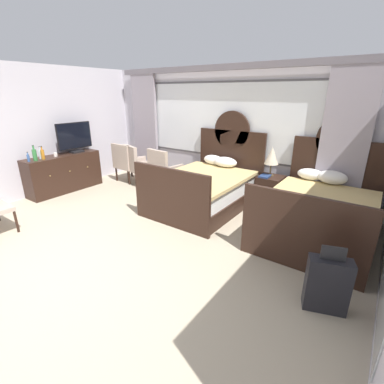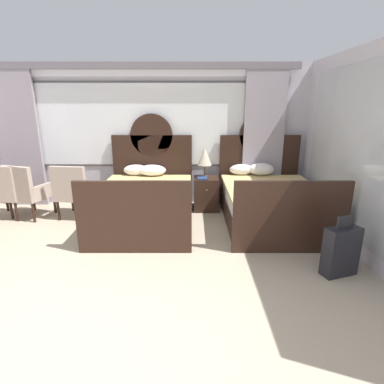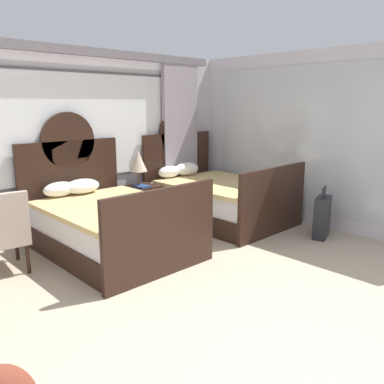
# 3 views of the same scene
# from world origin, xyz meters

# --- Properties ---
(ground_plane) EXTENTS (24.00, 24.00, 0.00)m
(ground_plane) POSITION_xyz_m (0.00, 0.00, 0.00)
(ground_plane) COLOR tan
(wall_back_window) EXTENTS (6.36, 0.22, 2.70)m
(wall_back_window) POSITION_xyz_m (0.00, 3.93, 1.42)
(wall_back_window) COLOR silver
(wall_back_window) RESTS_ON ground_plane
(wall_right_mirror) EXTENTS (0.08, 4.53, 2.70)m
(wall_right_mirror) POSITION_xyz_m (3.21, 1.69, 1.35)
(wall_right_mirror) COLOR silver
(wall_right_mirror) RESTS_ON ground_plane
(bed_near_window) EXTENTS (1.54, 2.14, 1.79)m
(bed_near_window) POSITION_xyz_m (0.19, 2.85, 0.38)
(bed_near_window) COLOR black
(bed_near_window) RESTS_ON ground_plane
(bed_near_mirror) EXTENTS (1.54, 2.14, 1.79)m
(bed_near_mirror) POSITION_xyz_m (2.28, 2.86, 0.38)
(bed_near_mirror) COLOR black
(bed_near_mirror) RESTS_ON ground_plane
(nightstand_between_beds) EXTENTS (0.46, 0.48, 0.63)m
(nightstand_between_beds) POSITION_xyz_m (1.24, 3.53, 0.31)
(nightstand_between_beds) COLOR black
(nightstand_between_beds) RESTS_ON ground_plane
(table_lamp_on_nightstand) EXTENTS (0.27, 0.27, 0.56)m
(table_lamp_on_nightstand) POSITION_xyz_m (1.20, 3.56, 1.01)
(table_lamp_on_nightstand) COLOR brown
(table_lamp_on_nightstand) RESTS_ON nightstand_between_beds
(book_on_nightstand) EXTENTS (0.18, 0.26, 0.03)m
(book_on_nightstand) POSITION_xyz_m (1.16, 3.43, 0.64)
(book_on_nightstand) COLOR navy
(book_on_nightstand) RESTS_ON nightstand_between_beds
(suitcase_on_floor) EXTENTS (0.45, 0.30, 0.74)m
(suitcase_on_floor) POSITION_xyz_m (2.72, 1.21, 0.30)
(suitcase_on_floor) COLOR black
(suitcase_on_floor) RESTS_ON ground_plane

